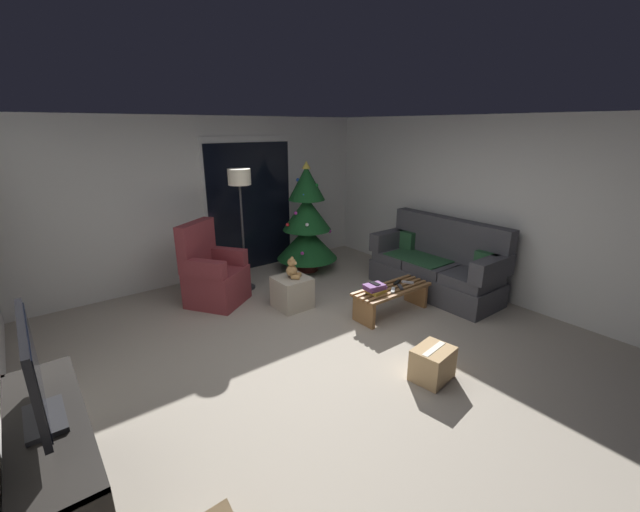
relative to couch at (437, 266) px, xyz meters
The scene contains 21 objects.
ground_plane 2.38m from the couch, behind, with size 7.00×7.00×0.00m, color #9E9384.
wall_back 3.64m from the couch, 130.87° to the left, with size 5.72×0.12×2.50m, color silver.
wall_right 1.08m from the couch, 35.12° to the right, with size 0.12×6.00×2.50m, color silver.
patio_door_frame 3.15m from the couch, 121.96° to the left, with size 1.60×0.02×2.20m, color silver.
patio_door_glass 3.13m from the couch, 122.13° to the left, with size 1.50×0.02×2.10m, color black.
couch is the anchor object (origin of this frame).
coffee_table 1.09m from the couch, behind, with size 1.10×0.40×0.36m.
remote_white 1.16m from the couch, behind, with size 0.04×0.16×0.02m, color silver.
remote_graphite 1.00m from the couch, behind, with size 0.04×0.16×0.02m, color #333338.
remote_black 0.90m from the couch, behind, with size 0.04×0.16×0.02m, color black.
remote_silver 0.80m from the couch, behind, with size 0.04×0.16×0.02m, color #ADADB2.
book_stack 1.36m from the couch, behind, with size 0.29×0.22×0.11m.
cell_phone 1.36m from the couch, behind, with size 0.07×0.14×0.01m, color black.
christmas_tree 2.18m from the couch, 117.09° to the left, with size 1.01×1.01×1.83m.
armchair 3.21m from the couch, 149.39° to the left, with size 0.95×0.95×1.13m.
floor_lamp 3.05m from the couch, 140.06° to the left, with size 0.32×0.32×1.78m.
media_shelf 4.94m from the couch, 168.90° to the right, with size 0.40×1.40×0.76m.
television 4.94m from the couch, 169.46° to the right, with size 0.20×0.84×0.61m.
ottoman 2.17m from the couch, 156.92° to the left, with size 0.44×0.44×0.42m, color #B2A893.
teddy_bear_honey 2.15m from the couch, 157.04° to the left, with size 0.21×0.21×0.29m.
cardboard_box_taped_mid_floor 2.27m from the couch, 143.66° to the right, with size 0.43×0.36×0.33m.
Camera 1 is at (-2.40, -2.94, 2.35)m, focal length 22.43 mm.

